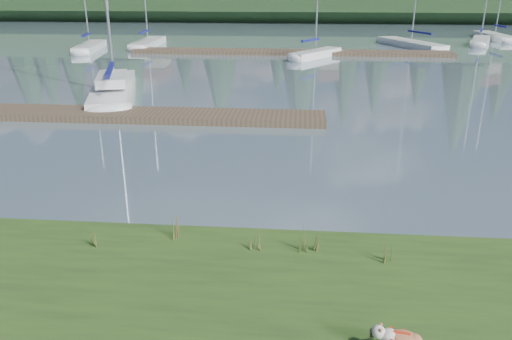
{
  "coord_description": "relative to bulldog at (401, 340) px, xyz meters",
  "views": [
    {
      "loc": [
        2.85,
        -11.57,
        5.61
      ],
      "look_at": [
        1.88,
        -0.5,
        1.39
      ],
      "focal_mm": 35.0,
      "sensor_mm": 36.0,
      "label": 1
    }
  ],
  "objects": [
    {
      "name": "weed_5",
      "position": [
        0.22,
        2.73,
        -0.05
      ],
      "size": [
        0.17,
        0.14,
        0.58
      ],
      "color": "#475B23",
      "rests_on": "bank"
    },
    {
      "name": "ground",
      "position": [
        -4.46,
        35.42,
        -0.65
      ],
      "size": [
        200.0,
        200.0,
        0.0
      ],
      "primitive_type": "plane",
      "color": "gray",
      "rests_on": "ground"
    },
    {
      "name": "sailboat_bg_2",
      "position": [
        -0.13,
        33.96,
        -0.31
      ],
      "size": [
        4.67,
        5.94,
        9.75
      ],
      "rotation": [
        0.0,
        0.0,
        0.96
      ],
      "color": "white",
      "rests_on": "ground"
    },
    {
      "name": "ridge",
      "position": [
        -4.46,
        78.42,
        1.85
      ],
      "size": [
        200.0,
        20.0,
        5.0
      ],
      "primitive_type": "cube",
      "color": "black",
      "rests_on": "ground"
    },
    {
      "name": "sailboat_main",
      "position": [
        -11.46,
        19.6,
        -0.23
      ],
      "size": [
        4.85,
        10.26,
        14.42
      ],
      "rotation": [
        0.0,
        0.0,
        1.87
      ],
      "color": "white",
      "rests_on": "ground"
    },
    {
      "name": "sailboat_bg_4",
      "position": [
        15.45,
        44.15,
        -0.32
      ],
      "size": [
        3.87,
        7.18,
        10.64
      ],
      "rotation": [
        0.0,
        0.0,
        1.2
      ],
      "color": "white",
      "rests_on": "ground"
    },
    {
      "name": "dock_near",
      "position": [
        -8.46,
        14.42,
        -0.5
      ],
      "size": [
        16.0,
        2.0,
        0.3
      ],
      "primitive_type": "cube",
      "color": "#4C3D2C",
      "rests_on": "ground"
    },
    {
      "name": "weed_4",
      "position": [
        -1.2,
        3.06,
        -0.09
      ],
      "size": [
        0.17,
        0.14,
        0.49
      ],
      "color": "#475B23",
      "rests_on": "bank"
    },
    {
      "name": "weed_3",
      "position": [
        -5.8,
        2.8,
        -0.05
      ],
      "size": [
        0.17,
        0.14,
        0.59
      ],
      "color": "#475B23",
      "rests_on": "bank"
    },
    {
      "name": "weed_0",
      "position": [
        -4.19,
        3.31,
        -0.0
      ],
      "size": [
        0.17,
        0.14,
        0.7
      ],
      "color": "#475B23",
      "rests_on": "bank"
    },
    {
      "name": "sailboat_bg_0",
      "position": [
        -19.75,
        36.85,
        -0.32
      ],
      "size": [
        2.6,
        7.57,
        10.84
      ],
      "rotation": [
        0.0,
        0.0,
        1.73
      ],
      "color": "white",
      "rests_on": "ground"
    },
    {
      "name": "weed_1",
      "position": [
        -2.43,
        3.01,
        -0.09
      ],
      "size": [
        0.17,
        0.14,
        0.51
      ],
      "color": "#475B23",
      "rests_on": "bank"
    },
    {
      "name": "mud_lip",
      "position": [
        -4.46,
        3.82,
        -0.58
      ],
      "size": [
        60.0,
        0.5,
        0.14
      ],
      "primitive_type": "cube",
      "color": "#33281C",
      "rests_on": "ground"
    },
    {
      "name": "sailboat_bg_3",
      "position": [
        7.96,
        41.57,
        -0.33
      ],
      "size": [
        5.43,
        9.16,
        13.42
      ],
      "rotation": [
        0.0,
        0.0,
        1.99
      ],
      "color": "white",
      "rests_on": "ground"
    },
    {
      "name": "sailboat_bg_1",
      "position": [
        -15.48,
        40.09,
        -0.32
      ],
      "size": [
        1.87,
        8.29,
        12.27
      ],
      "rotation": [
        0.0,
        0.0,
        1.6
      ],
      "color": "white",
      "rests_on": "ground"
    },
    {
      "name": "sailboat_bg_5",
      "position": [
        18.03,
        48.76,
        -0.33
      ],
      "size": [
        2.08,
        8.49,
        11.97
      ],
      "rotation": [
        0.0,
        0.0,
        1.62
      ],
      "color": "white",
      "rests_on": "ground"
    },
    {
      "name": "weed_2",
      "position": [
        -1.41,
        3.01,
        0.01
      ],
      "size": [
        0.17,
        0.14,
        0.72
      ],
      "color": "#475B23",
      "rests_on": "bank"
    },
    {
      "name": "dock_far",
      "position": [
        -2.46,
        35.42,
        -0.5
      ],
      "size": [
        26.0,
        2.2,
        0.3
      ],
      "primitive_type": "cube",
      "color": "#4C3D2C",
      "rests_on": "ground"
    },
    {
      "name": "bulldog",
      "position": [
        0.0,
        0.0,
        0.0
      ],
      "size": [
        0.81,
        0.41,
        0.48
      ],
      "rotation": [
        0.0,
        0.0,
        2.98
      ],
      "color": "silver",
      "rests_on": "bank"
    }
  ]
}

